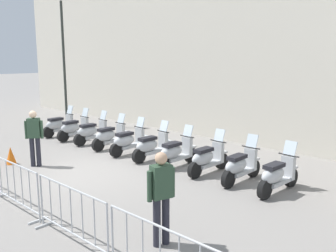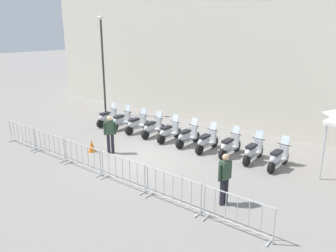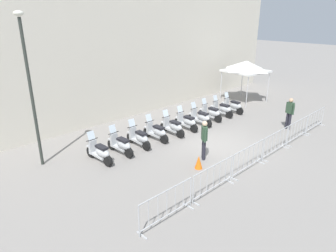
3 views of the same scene
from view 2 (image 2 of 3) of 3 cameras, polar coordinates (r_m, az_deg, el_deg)
name	(u,v)px [view 2 (image 2 of 3)]	position (r m, az deg, el deg)	size (l,w,h in m)	color
ground_plane	(145,158)	(14.80, -3.90, -5.34)	(120.00, 120.00, 0.00)	gray
building_facade	(234,28)	(19.96, 10.99, 15.80)	(28.00, 2.40, 10.64)	beige
motorcycle_0	(107,118)	(19.55, -10.14, 1.38)	(0.63, 1.72, 1.24)	black
motorcycle_1	(121,121)	(18.79, -7.86, 0.85)	(0.62, 1.72, 1.24)	black
motorcycle_2	(137,124)	(18.09, -5.30, 0.31)	(0.56, 1.73, 1.24)	black
motorcycle_3	(152,128)	(17.39, -2.65, -0.32)	(0.59, 1.72, 1.24)	black
motorcycle_4	(168,132)	(16.68, 0.07, -1.05)	(0.56, 1.73, 1.24)	black
motorcycle_5	(187,136)	(16.09, 3.22, -1.76)	(0.56, 1.73, 1.24)	black
motorcycle_6	(206,142)	(15.48, 6.44, -2.60)	(0.56, 1.73, 1.24)	black
motorcycle_7	(229,146)	(15.08, 10.23, -3.31)	(0.56, 1.73, 1.24)	black
motorcycle_8	(253,152)	(14.64, 14.02, -4.18)	(0.58, 1.73, 1.24)	black
motorcycle_9	(278,158)	(14.23, 17.95, -5.13)	(0.56, 1.72, 1.24)	black
barrier_segment_0	(22,135)	(17.47, -23.29, -1.39)	(2.15, 0.66, 1.07)	#B2B5B7
barrier_segment_1	(49,145)	(15.61, -19.26, -3.03)	(2.15, 0.66, 1.07)	#B2B5B7
barrier_segment_2	(82,157)	(13.87, -14.16, -5.07)	(2.15, 0.66, 1.07)	#B2B5B7
barrier_segment_3	(123,172)	(12.28, -7.62, -7.61)	(2.15, 0.66, 1.07)	#B2B5B7
barrier_segment_4	(173,190)	(10.93, 0.80, -10.68)	(2.15, 0.66, 1.07)	#B2B5B7
barrier_segment_5	(237,213)	(9.91, 11.49, -14.17)	(2.15, 0.66, 1.07)	#B2B5B7
street_lamp	(103,57)	(21.35, -10.90, 11.25)	(0.36, 0.36, 6.01)	#2D332D
officer_near_row_end	(225,176)	(10.92, 9.50, -8.30)	(0.28, 0.54, 1.73)	#23232D
officer_mid_plaza	(110,132)	(15.18, -9.70, -1.04)	(0.39, 0.46, 1.73)	#23232D
traffic_cone	(92,146)	(15.74, -12.68, -3.28)	(0.32, 0.32, 0.55)	orange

